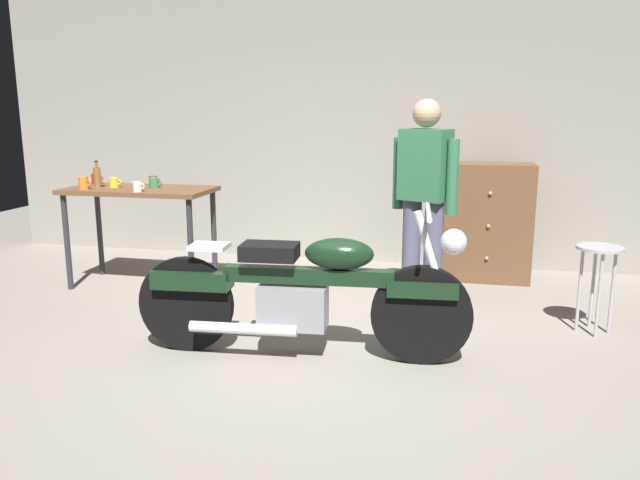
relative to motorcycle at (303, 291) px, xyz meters
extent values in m
plane|color=gray|center=(-0.03, -0.07, -0.45)|extent=(12.00, 12.00, 0.00)
cube|color=gray|center=(-0.03, 2.73, 1.10)|extent=(8.00, 0.12, 3.10)
cube|color=brown|center=(-1.83, 1.31, 0.43)|extent=(1.30, 0.64, 0.04)
cylinder|color=#2D2D33|center=(-2.42, 1.05, -0.02)|extent=(0.05, 0.05, 0.86)
cylinder|color=#2D2D33|center=(-1.24, 1.05, -0.02)|extent=(0.05, 0.05, 0.86)
cylinder|color=#2D2D33|center=(-2.42, 1.57, -0.02)|extent=(0.05, 0.05, 0.86)
cylinder|color=#2D2D33|center=(-1.24, 1.57, -0.02)|extent=(0.05, 0.05, 0.86)
cylinder|color=black|center=(0.76, 0.06, -0.13)|extent=(0.64, 0.12, 0.64)
cylinder|color=black|center=(-0.79, -0.05, -0.13)|extent=(0.64, 0.12, 0.64)
cube|color=black|center=(0.76, 0.06, 0.05)|extent=(0.45, 0.17, 0.10)
cube|color=black|center=(-0.74, -0.05, 0.05)|extent=(0.53, 0.22, 0.12)
cube|color=gray|center=(-0.07, 0.00, -0.11)|extent=(0.46, 0.27, 0.28)
cube|color=black|center=(0.03, 0.01, 0.10)|extent=(1.10, 0.18, 0.10)
ellipsoid|color=black|center=(0.23, 0.02, 0.25)|extent=(0.45, 0.25, 0.20)
cube|color=black|center=(-0.22, -0.01, 0.25)|extent=(0.38, 0.27, 0.10)
cube|color=silver|center=(-0.62, -0.04, 0.27)|extent=(0.25, 0.22, 0.03)
cylinder|color=silver|center=(0.82, 0.06, 0.20)|extent=(0.27, 0.07, 0.68)
cylinder|color=silver|center=(0.78, 0.06, 0.53)|extent=(0.07, 0.60, 0.03)
sphere|color=silver|center=(0.94, 0.07, 0.35)|extent=(0.16, 0.16, 0.16)
cylinder|color=silver|center=(-0.36, -0.16, -0.23)|extent=(0.70, 0.12, 0.07)
cylinder|color=slate|center=(0.78, 1.20, -0.01)|extent=(0.15, 0.15, 0.88)
cylinder|color=slate|center=(0.60, 1.29, -0.01)|extent=(0.15, 0.15, 0.88)
cube|color=#33724C|center=(0.69, 1.24, 0.71)|extent=(0.44, 0.36, 0.56)
cylinder|color=#33724C|center=(0.90, 1.14, 0.63)|extent=(0.09, 0.09, 0.58)
cylinder|color=#33724C|center=(0.47, 1.35, 0.63)|extent=(0.09, 0.09, 0.58)
sphere|color=tan|center=(0.69, 1.24, 1.11)|extent=(0.22, 0.22, 0.22)
cylinder|color=#B2B2B7|center=(1.95, 0.89, 0.18)|extent=(0.32, 0.32, 0.02)
cylinder|color=#B2B2B7|center=(2.06, 0.89, -0.14)|extent=(0.02, 0.02, 0.62)
cylinder|color=#B2B2B7|center=(1.95, 1.00, -0.14)|extent=(0.02, 0.02, 0.62)
cylinder|color=#B2B2B7|center=(1.84, 0.89, -0.14)|extent=(0.02, 0.02, 0.62)
cylinder|color=#B2B2B7|center=(1.95, 0.78, -0.14)|extent=(0.02, 0.02, 0.62)
cube|color=brown|center=(1.24, 2.23, 0.10)|extent=(0.80, 0.44, 1.10)
sphere|color=tan|center=(1.24, 2.00, 0.40)|extent=(0.04, 0.04, 0.04)
sphere|color=tan|center=(1.24, 2.00, 0.10)|extent=(0.04, 0.04, 0.04)
sphere|color=tan|center=(1.24, 2.00, -0.20)|extent=(0.04, 0.04, 0.04)
cylinder|color=yellow|center=(-2.07, 1.30, 0.50)|extent=(0.08, 0.08, 0.09)
torus|color=yellow|center=(-2.02, 1.30, 0.50)|extent=(0.05, 0.01, 0.05)
cylinder|color=red|center=(-2.39, 1.53, 0.50)|extent=(0.08, 0.08, 0.09)
torus|color=red|center=(-2.35, 1.53, 0.50)|extent=(0.05, 0.01, 0.05)
cylinder|color=#3D7F4C|center=(-1.70, 1.34, 0.49)|extent=(0.09, 0.09, 0.09)
torus|color=#3D7F4C|center=(-1.65, 1.34, 0.50)|extent=(0.05, 0.01, 0.05)
cylinder|color=brown|center=(-1.78, 1.48, 0.50)|extent=(0.08, 0.08, 0.09)
torus|color=brown|center=(-1.73, 1.48, 0.50)|extent=(0.05, 0.01, 0.05)
cylinder|color=orange|center=(-2.26, 1.12, 0.51)|extent=(0.08, 0.08, 0.11)
torus|color=orange|center=(-2.21, 1.12, 0.51)|extent=(0.06, 0.01, 0.06)
cylinder|color=white|center=(-1.72, 1.08, 0.49)|extent=(0.08, 0.08, 0.09)
torus|color=white|center=(-1.68, 1.08, 0.50)|extent=(0.05, 0.01, 0.05)
cylinder|color=olive|center=(-2.21, 1.26, 0.54)|extent=(0.06, 0.06, 0.18)
cylinder|color=olive|center=(-2.21, 1.26, 0.66)|extent=(0.03, 0.03, 0.05)
cylinder|color=black|center=(-2.21, 1.26, 0.69)|extent=(0.03, 0.03, 0.01)
camera|label=1|loc=(0.94, -3.73, 1.15)|focal=34.91mm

